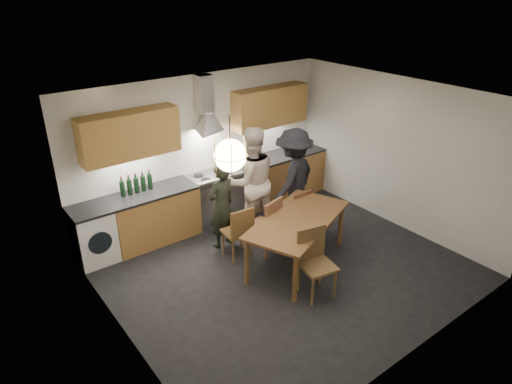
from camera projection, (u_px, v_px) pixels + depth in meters
ground at (284, 267)px, 7.01m from camera, size 5.00×5.00×0.00m
room_shell at (287, 164)px, 6.28m from camera, size 5.02×4.52×2.61m
counter_run at (215, 196)px, 8.23m from camera, size 5.00×0.62×0.90m
range_stove at (214, 197)px, 8.22m from camera, size 0.90×0.60×0.92m
wall_fixtures at (207, 119)px, 7.69m from camera, size 4.30×0.54×1.10m
pendant_lamp at (230, 155)px, 5.49m from camera, size 0.43×0.43×0.70m
dining_table at (298, 224)px, 6.83m from camera, size 2.07×1.56×0.78m
chair_back_left at (239, 230)px, 7.03m from camera, size 0.44×0.44×0.89m
chair_back_mid at (268, 223)px, 7.16m from camera, size 0.54×0.54×0.96m
chair_back_right at (299, 210)px, 7.69m from camera, size 0.39×0.39×0.85m
chair_front at (314, 257)px, 6.25m from camera, size 0.52×0.52×0.98m
person_left at (221, 205)px, 7.30m from camera, size 0.58×0.42×1.46m
person_mid at (251, 181)px, 7.62m from camera, size 1.06×0.91×1.89m
person_right at (293, 179)px, 7.85m from camera, size 1.31×1.03×1.78m
mixing_bowl at (254, 161)px, 8.48m from camera, size 0.34×0.34×0.08m
stock_pot at (295, 147)px, 9.07m from camera, size 0.26×0.26×0.15m
wine_bottles at (136, 183)px, 7.27m from camera, size 0.55×0.08×0.33m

